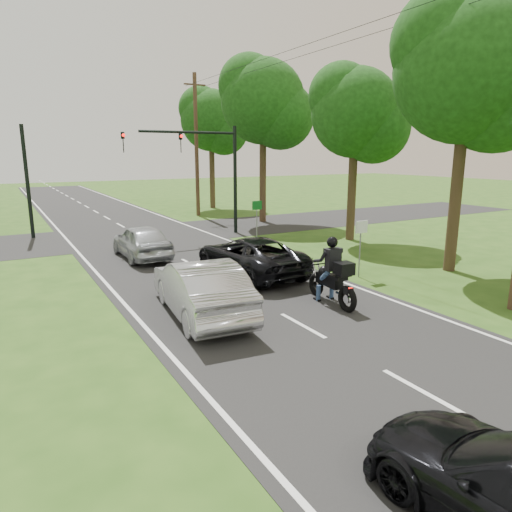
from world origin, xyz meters
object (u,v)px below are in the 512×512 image
Objects in this scene: motorcycle_rider at (333,278)px; traffic_signal at (205,160)px; sign_green at (257,211)px; silver_suv at (142,241)px; sign_white at (361,235)px; utility_pole_far at (196,145)px; dark_suv at (250,256)px; silver_sedan at (201,288)px.

motorcycle_rider is 0.38× the size of traffic_signal.
sign_green is (1.56, -3.02, -2.54)m from traffic_signal.
motorcycle_rider is 0.56× the size of silver_suv.
utility_pole_far is at bearing 85.49° from sign_white.
dark_suv is at bearing 101.69° from motorcycle_rider.
traffic_signal is (2.00, 8.70, 3.40)m from dark_suv.
dark_suv is 1.07× the size of silver_sedan.
sign_green is (-1.30, -11.02, -3.49)m from utility_pole_far.
motorcycle_rider is at bearing 171.10° from silver_sedan.
sign_white is at bearing -94.51° from utility_pole_far.
utility_pole_far reaches higher than silver_sedan.
motorcycle_rider is 9.65m from silver_suv.
utility_pole_far is at bearing -109.17° from dark_suv.
silver_suv is at bearing -172.35° from sign_green.
traffic_signal is 8.55m from utility_pole_far.
utility_pole_far is (7.61, 11.87, 4.33)m from silver_suv.
utility_pole_far is at bearing -122.93° from silver_suv.
traffic_signal is at bearing -109.68° from utility_pole_far.
sign_white reaches higher than motorcycle_rider.
sign_white is at bearing 142.45° from dark_suv.
utility_pole_far reaches higher than motorcycle_rider.
dark_suv is 2.45× the size of sign_green.
silver_suv is (-3.28, 9.08, -0.07)m from motorcycle_rider.
silver_sedan is 11.30m from sign_green.
traffic_signal is at bearing 97.05° from sign_white.
utility_pole_far is (4.33, 20.95, 4.25)m from motorcycle_rider.
sign_green is at bearing 88.57° from sign_white.
silver_sedan is 13.48m from traffic_signal.
traffic_signal is 0.64× the size of utility_pole_far.
traffic_signal is (1.47, 12.94, 3.31)m from motorcycle_rider.
silver_sedan is 2.30× the size of sign_white.
motorcycle_rider is 1.15× the size of sign_green.
dark_suv is 2.45× the size of sign_white.
utility_pole_far is (8.23, 19.91, 4.27)m from silver_sedan.
motorcycle_rider is 10.41m from sign_green.
traffic_signal is at bearing 88.10° from motorcycle_rider.
traffic_signal reaches higher than silver_suv.
utility_pole_far reaches higher than silver_suv.
traffic_signal is at bearing -141.13° from silver_suv.
traffic_signal is 3.00× the size of sign_green.
utility_pole_far is 11.63m from sign_green.
utility_pole_far reaches higher than traffic_signal.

